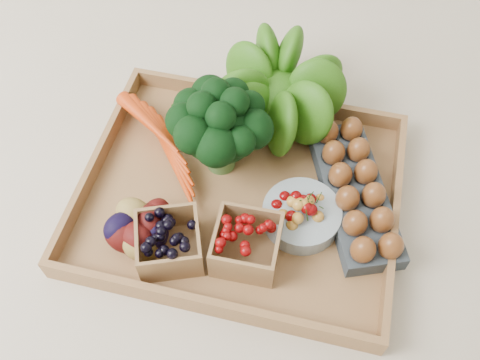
% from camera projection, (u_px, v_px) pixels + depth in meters
% --- Properties ---
extents(ground, '(4.00, 4.00, 0.00)m').
position_uv_depth(ground, '(240.00, 198.00, 0.97)').
color(ground, beige).
rests_on(ground, ground).
extents(tray, '(0.55, 0.45, 0.01)m').
position_uv_depth(tray, '(240.00, 196.00, 0.96)').
color(tray, '#9A6D40').
rests_on(tray, ground).
extents(carrots, '(0.19, 0.14, 0.05)m').
position_uv_depth(carrots, '(170.00, 149.00, 0.99)').
color(carrots, red).
rests_on(carrots, tray).
extents(lettuce, '(0.17, 0.17, 0.17)m').
position_uv_depth(lettuce, '(276.00, 85.00, 0.99)').
color(lettuce, '#26530D').
rests_on(lettuce, tray).
extents(broccoli, '(0.17, 0.17, 0.14)m').
position_uv_depth(broccoli, '(220.00, 141.00, 0.94)').
color(broccoli, black).
rests_on(broccoli, tray).
extents(cherry_bowl, '(0.13, 0.13, 0.04)m').
position_uv_depth(cherry_bowl, '(301.00, 216.00, 0.91)').
color(cherry_bowl, '#8C9EA5').
rests_on(cherry_bowl, tray).
extents(egg_carton, '(0.20, 0.31, 0.03)m').
position_uv_depth(egg_carton, '(354.00, 194.00, 0.94)').
color(egg_carton, '#373F46').
rests_on(egg_carton, tray).
extents(potatoes, '(0.15, 0.15, 0.09)m').
position_uv_depth(potatoes, '(135.00, 223.00, 0.87)').
color(potatoes, '#3C0A09').
rests_on(potatoes, tray).
extents(punnet_blackberry, '(0.13, 0.13, 0.07)m').
position_uv_depth(punnet_blackberry, '(169.00, 243.00, 0.86)').
color(punnet_blackberry, black).
rests_on(punnet_blackberry, tray).
extents(punnet_raspberry, '(0.11, 0.11, 0.07)m').
position_uv_depth(punnet_raspberry, '(247.00, 244.00, 0.86)').
color(punnet_raspberry, '#670405').
rests_on(punnet_raspberry, tray).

